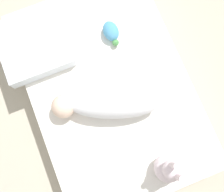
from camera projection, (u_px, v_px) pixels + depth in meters
ground_plane at (110, 95)px, 1.79m from camera, size 12.00×12.00×0.00m
bed_mattress at (110, 92)px, 1.68m from camera, size 1.37×0.94×0.22m
swaddled_baby at (106, 105)px, 1.47m from camera, size 0.33×0.60×0.17m
pillow at (33, 45)px, 1.57m from camera, size 0.40×0.40×0.09m
bunny_plush at (169, 169)px, 1.38m from camera, size 0.16×0.16×0.33m
turtle_plush at (111, 32)px, 1.59m from camera, size 0.16×0.09×0.08m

